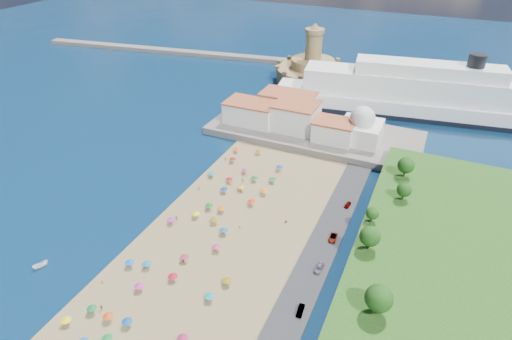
% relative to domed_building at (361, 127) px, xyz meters
% --- Properties ---
extents(ground, '(700.00, 700.00, 0.00)m').
position_rel_domed_building_xyz_m(ground, '(-30.00, -71.00, -8.97)').
color(ground, '#071938').
rests_on(ground, ground).
extents(terrace, '(90.00, 36.00, 3.00)m').
position_rel_domed_building_xyz_m(terrace, '(-20.00, 2.00, -7.47)').
color(terrace, '#59544C').
rests_on(terrace, ground).
extents(jetty, '(18.00, 70.00, 2.40)m').
position_rel_domed_building_xyz_m(jetty, '(-42.00, 37.00, -7.77)').
color(jetty, '#59544C').
rests_on(jetty, ground).
extents(breakwater, '(199.03, 34.77, 2.60)m').
position_rel_domed_building_xyz_m(breakwater, '(-140.00, 82.00, -7.67)').
color(breakwater, '#59544C').
rests_on(breakwater, ground).
extents(waterfront_buildings, '(57.00, 29.00, 11.00)m').
position_rel_domed_building_xyz_m(waterfront_buildings, '(-33.05, 2.64, -1.10)').
color(waterfront_buildings, silver).
rests_on(waterfront_buildings, terrace).
extents(domed_building, '(16.00, 16.00, 15.00)m').
position_rel_domed_building_xyz_m(domed_building, '(0.00, 0.00, 0.00)').
color(domed_building, silver).
rests_on(domed_building, terrace).
extents(fortress, '(40.00, 40.00, 32.40)m').
position_rel_domed_building_xyz_m(fortress, '(-42.00, 67.00, -2.29)').
color(fortress, '#9F854F').
rests_on(fortress, ground).
extents(cruise_ship, '(141.93, 41.33, 30.67)m').
position_rel_domed_building_xyz_m(cruise_ship, '(19.67, 44.41, 0.10)').
color(cruise_ship, black).
rests_on(cruise_ship, ground).
extents(beach_parasols, '(31.97, 114.89, 2.20)m').
position_rel_domed_building_xyz_m(beach_parasols, '(-31.11, -83.33, -6.83)').
color(beach_parasols, gray).
rests_on(beach_parasols, beach).
extents(beachgoers, '(36.73, 90.90, 1.87)m').
position_rel_domed_building_xyz_m(beachgoers, '(-31.94, -72.83, -7.84)').
color(beachgoers, tan).
rests_on(beachgoers, beach).
extents(moored_boats, '(6.89, 32.86, 1.65)m').
position_rel_domed_building_xyz_m(moored_boats, '(-62.65, -117.28, -8.18)').
color(moored_boats, white).
rests_on(moored_boats, ground).
extents(parked_cars, '(2.26, 70.57, 1.32)m').
position_rel_domed_building_xyz_m(parked_cars, '(6.00, -74.78, -7.64)').
color(parked_cars, gray).
rests_on(parked_cars, promenade).
extents(hillside_trees, '(15.90, 112.71, 8.11)m').
position_rel_domed_building_xyz_m(hillside_trees, '(18.66, -78.91, 1.23)').
color(hillside_trees, '#382314').
rests_on(hillside_trees, hillside).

